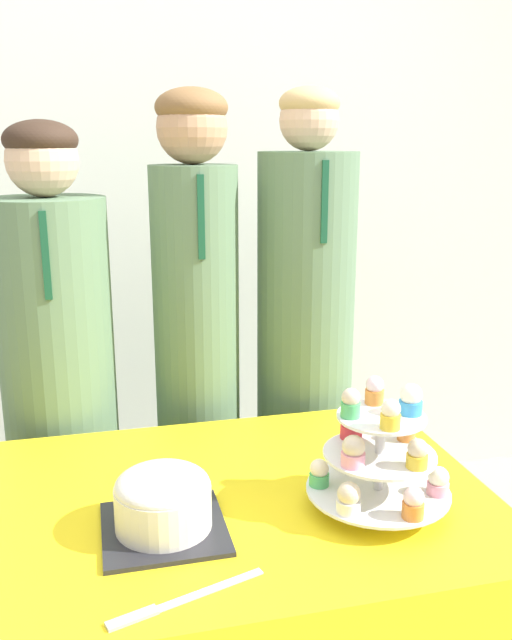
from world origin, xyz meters
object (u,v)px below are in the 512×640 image
cake_knife (162,608)px  student_0 (62,412)px  student_1 (198,375)px  student_2 (304,376)px  cupcake_stand (379,454)px  round_cake (163,500)px

cake_knife → student_0: bearing=83.9°
student_1 → student_2: (0.33, 0.00, -0.03)m
cake_knife → student_2: student_2 is taller
cupcake_stand → round_cake: bearing=177.9°
cake_knife → student_0: 0.95m
student_1 → student_2: student_2 is taller
round_cake → cupcake_stand: bearing=-2.1°
cupcake_stand → student_2: (0.07, 0.71, -0.09)m
round_cake → student_0: size_ratio=0.16×
round_cake → student_2: student_2 is taller
cake_knife → student_1: bearing=60.0°
cupcake_stand → cake_knife: bearing=-155.6°
student_2 → student_0: bearing=180.0°
round_cake → student_0: (-0.22, 0.70, -0.08)m
student_0 → student_2: size_ratio=0.94×
student_0 → cake_knife: bearing=-78.6°
student_0 → student_1: student_1 is taller
cake_knife → student_1: 0.95m
cupcake_stand → student_0: (-0.65, 0.71, -0.13)m
round_cake → student_0: 0.74m
round_cake → cake_knife: bearing=-97.2°
cupcake_stand → student_0: bearing=132.4°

